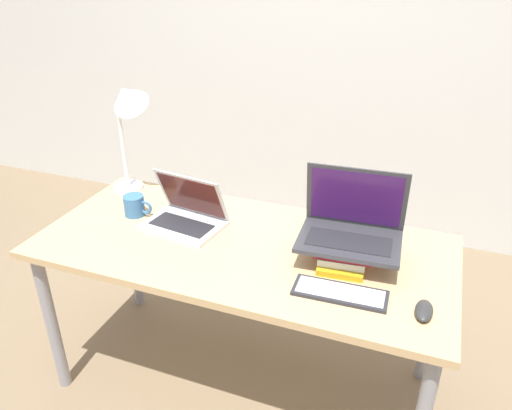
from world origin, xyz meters
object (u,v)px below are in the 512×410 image
Objects in this scene: laptop_left at (186,215)px; desk_lamp at (126,109)px; laptop_on_books at (351,226)px; mug at (135,206)px; mouse at (424,311)px; wireless_keyboard at (340,293)px; book_stack at (345,249)px.

laptop_left is 0.62× the size of desk_lamp.
laptop_on_books is 0.93m from mug.
mouse is (0.96, -0.25, -0.03)m from laptop_left.
mouse reaches higher than wireless_keyboard.
book_stack is 1.10m from desk_lamp.
desk_lamp reaches higher than mug.
laptop_on_books reaches higher than laptop_left.
book_stack is 0.09m from laptop_on_books.
book_stack is 0.78× the size of laptop_on_books.
mug is at bearing 178.89° from book_stack.
book_stack is at bearing -135.35° from laptop_on_books.
desk_lamp is (-1.03, 0.18, 0.27)m from laptop_on_books.
mug is at bearing -58.01° from desk_lamp.
wireless_keyboard is 0.97m from mug.
laptop_left is 1.07× the size of wireless_keyboard.
laptop_left is 0.99m from mouse.
laptop_on_books reaches higher than mouse.
laptop_on_books is 0.39m from mouse.
laptop_on_books is 2.90× the size of mug.
mouse is at bearing -17.82° from desk_lamp.
book_stack is at bearing -1.11° from mug.
laptop_on_books is 0.69× the size of desk_lamp.
mouse is 0.84× the size of mug.
laptop_left reaches higher than mug.
wireless_keyboard is at bearing -14.13° from mug.
book_stack is at bearing -1.64° from laptop_left.
desk_lamp is at bearing 169.04° from book_stack.
desk_lamp is at bearing 162.18° from mouse.
wireless_keyboard is 1.20m from desk_lamp.
laptop_on_books is (0.68, -0.01, 0.09)m from laptop_left.
mouse is at bearing -11.43° from mug.
wireless_keyboard is 2.43× the size of mug.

